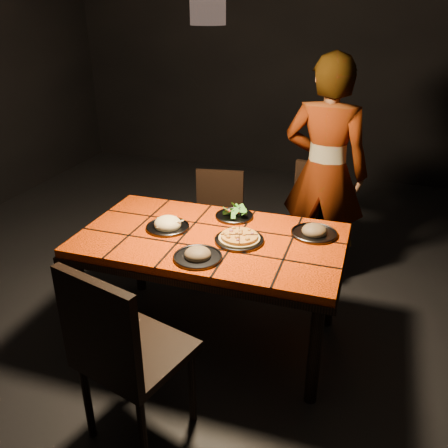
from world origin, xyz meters
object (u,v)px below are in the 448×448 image
(chair_near, at_px, (121,349))
(plate_pasta, at_px, (168,225))
(diner, at_px, (325,173))
(plate_pizza, at_px, (239,239))
(chair_far_left, at_px, (218,217))
(chair_far_right, at_px, (312,214))
(dining_table, at_px, (211,247))

(chair_near, bearing_deg, plate_pasta, -63.47)
(diner, distance_m, plate_pizza, 1.11)
(chair_near, height_order, chair_far_left, chair_near)
(diner, relative_size, plate_pasta, 6.40)
(chair_far_right, xyz_separation_m, plate_pasta, (-0.77, -1.02, 0.25))
(dining_table, distance_m, diner, 1.19)
(dining_table, height_order, chair_near, chair_near)
(chair_near, height_order, plate_pasta, chair_near)
(dining_table, height_order, chair_far_right, chair_far_right)
(chair_far_right, bearing_deg, plate_pizza, -92.30)
(chair_far_left, height_order, plate_pizza, chair_far_left)
(dining_table, xyz_separation_m, plate_pasta, (-0.30, 0.02, 0.10))
(chair_near, relative_size, chair_far_left, 1.22)
(chair_near, distance_m, plate_pizza, 0.98)
(diner, xyz_separation_m, plate_pizza, (-0.36, -1.05, -0.11))
(plate_pizza, bearing_deg, chair_far_right, 74.33)
(dining_table, relative_size, diner, 0.92)
(diner, bearing_deg, chair_near, 76.91)
(chair_near, bearing_deg, plate_pizza, -92.50)
(diner, height_order, plate_pizza, diner)
(chair_far_right, relative_size, diner, 0.52)
(chair_near, relative_size, plate_pasta, 3.73)
(diner, xyz_separation_m, plate_pasta, (-0.84, -1.02, -0.10))
(chair_far_left, relative_size, plate_pasta, 3.07)
(chair_far_right, distance_m, plate_pizza, 1.12)
(plate_pasta, bearing_deg, dining_table, -3.48)
(dining_table, bearing_deg, chair_near, -97.06)
(diner, distance_m, plate_pasta, 1.32)
(chair_far_left, xyz_separation_m, plate_pizza, (0.43, -0.86, 0.29))
(chair_far_right, bearing_deg, dining_table, -101.43)
(chair_near, distance_m, diner, 2.09)
(chair_far_right, relative_size, plate_pizza, 2.95)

